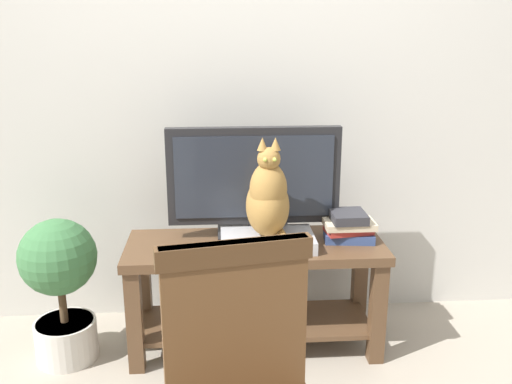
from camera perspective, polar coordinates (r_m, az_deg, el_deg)
The scene contains 7 objects.
back_wall at distance 2.92m, azimuth -1.98°, elevation 13.95°, with size 7.00×0.12×2.80m, color beige.
tv_stand at distance 2.74m, azimuth -0.07°, elevation -8.53°, with size 1.21×0.44×0.54m.
tv at distance 2.66m, azimuth -0.21°, elevation 1.08°, with size 0.82×0.20×0.54m.
media_box at distance 2.62m, azimuth 1.15°, elevation -4.92°, with size 0.43×0.27×0.06m.
cat at distance 2.54m, azimuth 1.23°, elevation -0.69°, with size 0.20×0.34×0.46m.
book_stack at distance 2.71m, azimuth 9.33°, elevation -3.49°, with size 0.25×0.18×0.14m.
potted_plant at distance 2.78m, azimuth -19.15°, elevation -8.48°, with size 0.35×0.35×0.70m.
Camera 1 is at (-0.11, -1.97, 1.53)m, focal length 39.63 mm.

